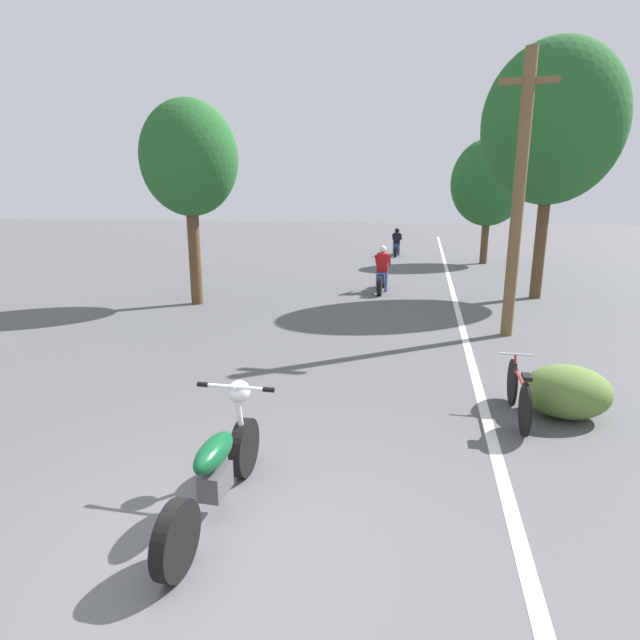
{
  "coord_description": "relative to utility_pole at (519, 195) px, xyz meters",
  "views": [
    {
      "loc": [
        1.58,
        -3.27,
        2.82
      ],
      "look_at": [
        -0.05,
        4.46,
        0.9
      ],
      "focal_mm": 28.0,
      "sensor_mm": 36.0,
      "label": 1
    }
  ],
  "objects": [
    {
      "name": "motorcycle_rider_far",
      "position": [
        -3.22,
        15.05,
        -2.36
      ],
      "size": [
        0.5,
        2.05,
        1.39
      ],
      "color": "black",
      "rests_on": "ground"
    },
    {
      "name": "motorcycle_foreground",
      "position": [
        -3.52,
        -7.07,
        -2.44
      ],
      "size": [
        0.79,
        2.09,
        1.07
      ],
      "color": "black",
      "rests_on": "ground"
    },
    {
      "name": "ground_plane",
      "position": [
        -3.35,
        -7.59,
        -2.89
      ],
      "size": [
        120.0,
        120.0,
        0.0
      ],
      "primitive_type": "plane",
      "color": "#515154"
    },
    {
      "name": "utility_pole",
      "position": [
        0.0,
        0.0,
        0.0
      ],
      "size": [
        1.1,
        0.24,
        5.61
      ],
      "color": "brown",
      "rests_on": "ground"
    },
    {
      "name": "bicycle_parked",
      "position": [
        -0.49,
        -4.37,
        -2.53
      ],
      "size": [
        0.44,
        1.61,
        0.77
      ],
      "color": "black",
      "rests_on": "ground"
    },
    {
      "name": "roadside_tree_left",
      "position": [
        -7.89,
        1.69,
        0.92
      ],
      "size": [
        2.56,
        2.3,
        5.32
      ],
      "color": "#513A23",
      "rests_on": "ground"
    },
    {
      "name": "roadside_tree_right_far",
      "position": [
        0.79,
        12.58,
        0.62
      ],
      "size": [
        3.24,
        2.92,
        5.4
      ],
      "color": "#513A23",
      "rests_on": "ground"
    },
    {
      "name": "motorcycle_rider_lead",
      "position": [
        -3.06,
        4.64,
        -2.35
      ],
      "size": [
        0.5,
        2.12,
        1.43
      ],
      "color": "black",
      "rests_on": "ground"
    },
    {
      "name": "lane_stripe_edge",
      "position": [
        -0.88,
        4.87,
        -2.89
      ],
      "size": [
        0.14,
        48.0,
        0.01
      ],
      "primitive_type": "cube",
      "color": "white",
      "rests_on": "ground"
    },
    {
      "name": "roadside_tree_right_near",
      "position": [
        1.44,
        4.51,
        1.91
      ],
      "size": [
        3.75,
        3.37,
        6.97
      ],
      "color": "#513A23",
      "rests_on": "ground"
    },
    {
      "name": "roadside_bush",
      "position": [
        0.15,
        -4.16,
        -2.54
      ],
      "size": [
        1.1,
        0.88,
        0.7
      ],
      "color": "#5B7A38",
      "rests_on": "ground"
    }
  ]
}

